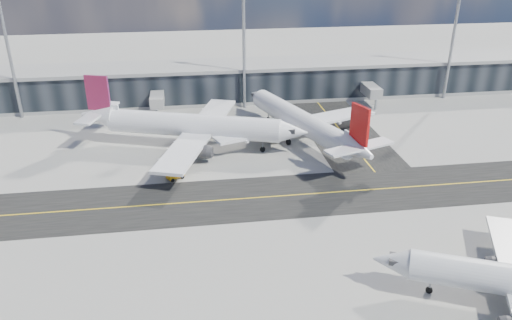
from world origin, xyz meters
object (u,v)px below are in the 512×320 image
object	(u,v)px
airliner_af	(190,125)
airliner_redtail	(302,122)
baggage_tug	(177,174)
service_van	(277,113)

from	to	relation	value
airliner_af	airliner_redtail	bearing A→B (deg)	107.68
airliner_af	baggage_tug	world-z (taller)	airliner_af
baggage_tug	service_van	size ratio (longest dim) A/B	0.66
baggage_tug	airliner_redtail	bearing A→B (deg)	85.42
airliner_redtail	baggage_tug	size ratio (longest dim) A/B	12.86
airliner_af	service_van	bearing A→B (deg)	146.84
service_van	baggage_tug	bearing A→B (deg)	-137.98
airliner_redtail	baggage_tug	world-z (taller)	airliner_redtail
airliner_redtail	service_van	bearing A→B (deg)	77.45
airliner_af	baggage_tug	xyz separation A→B (m)	(-2.81, -13.48, -3.44)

